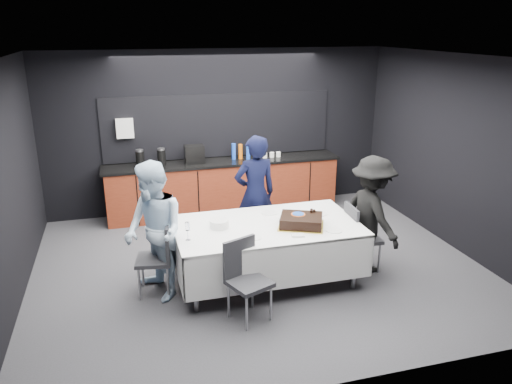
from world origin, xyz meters
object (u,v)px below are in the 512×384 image
(cake_assembly, at_px, (301,221))
(person_left, at_px, (154,232))
(champagne_flute, at_px, (187,227))
(person_right, at_px, (372,214))
(chair_near, at_px, (245,274))
(person_center, at_px, (255,194))
(chair_right, at_px, (358,233))
(party_table, at_px, (267,234))
(plate_stack, at_px, (219,224))
(chair_left, at_px, (160,253))

(cake_assembly, bearing_deg, person_left, 175.21)
(champagne_flute, distance_m, person_right, 2.47)
(chair_near, relative_size, person_center, 0.54)
(chair_right, relative_size, person_left, 0.55)
(party_table, height_order, person_left, person_left)
(chair_near, distance_m, person_right, 2.04)
(plate_stack, relative_size, chair_right, 0.26)
(chair_right, xyz_separation_m, person_center, (-1.15, 1.00, 0.33))
(chair_left, bearing_deg, party_table, -1.76)
(person_center, distance_m, person_left, 1.79)
(cake_assembly, relative_size, plate_stack, 2.88)
(person_center, bearing_deg, person_left, 25.27)
(champagne_flute, distance_m, chair_right, 2.33)
(cake_assembly, height_order, person_left, person_left)
(person_center, bearing_deg, cake_assembly, 97.18)
(person_left, bearing_deg, champagne_flute, 41.28)
(plate_stack, xyz_separation_m, chair_near, (0.12, -0.82, -0.30))
(champagne_flute, distance_m, chair_left, 0.57)
(chair_right, bearing_deg, cake_assembly, -172.16)
(chair_near, distance_m, person_left, 1.22)
(chair_left, relative_size, chair_right, 1.00)
(cake_assembly, distance_m, person_right, 1.04)
(cake_assembly, distance_m, champagne_flute, 1.43)
(cake_assembly, xyz_separation_m, plate_stack, (-1.00, 0.23, -0.02))
(champagne_flute, height_order, chair_right, champagne_flute)
(party_table, distance_m, champagne_flute, 1.09)
(plate_stack, bearing_deg, champagne_flute, -147.22)
(chair_near, bearing_deg, person_right, 19.72)
(chair_right, bearing_deg, chair_near, -157.95)
(plate_stack, distance_m, chair_left, 0.80)
(chair_near, relative_size, person_left, 0.55)
(plate_stack, height_order, chair_near, chair_near)
(party_table, height_order, person_center, person_center)
(plate_stack, bearing_deg, chair_left, -178.13)
(chair_right, bearing_deg, chair_left, 178.04)
(cake_assembly, xyz_separation_m, person_left, (-1.80, 0.15, -0.00))
(plate_stack, relative_size, person_left, 0.14)
(chair_near, bearing_deg, party_table, 57.67)
(person_left, relative_size, person_right, 1.07)
(chair_right, bearing_deg, champagne_flute, -175.91)
(chair_right, distance_m, person_center, 1.56)
(plate_stack, bearing_deg, chair_near, -81.61)
(champagne_flute, xyz_separation_m, chair_left, (-0.32, 0.25, -0.40))
(champagne_flute, height_order, person_center, person_center)
(cake_assembly, height_order, champagne_flute, champagne_flute)
(cake_assembly, bearing_deg, party_table, 157.44)
(person_right, bearing_deg, cake_assembly, 87.24)
(person_center, bearing_deg, champagne_flute, 38.21)
(chair_near, xyz_separation_m, person_left, (-0.92, 0.74, 0.31))
(party_table, distance_m, person_center, 0.98)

